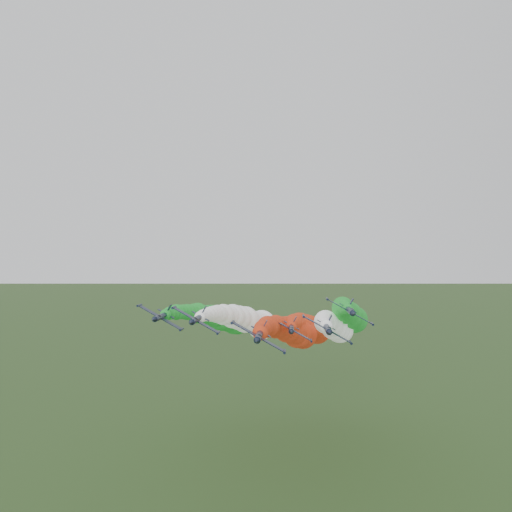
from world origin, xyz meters
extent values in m
cylinder|color=black|center=(-0.75, -0.82, 38.50)|extent=(1.45, 8.71, 1.45)
cone|color=black|center=(-0.75, -5.95, 38.50)|extent=(1.31, 1.74, 1.31)
cone|color=black|center=(-0.75, 3.92, 38.50)|extent=(1.31, 0.87, 1.31)
ellipsoid|color=black|center=(-0.57, -2.76, 38.84)|extent=(0.98, 1.82, 0.89)
cube|color=black|center=(-0.82, -1.02, 38.37)|extent=(8.19, 1.84, 4.59)
cylinder|color=black|center=(-4.89, -1.02, 40.62)|extent=(0.58, 2.52, 0.58)
cylinder|color=black|center=(3.24, -1.02, 36.13)|extent=(0.58, 2.52, 0.58)
cube|color=black|center=(-0.21, 2.85, 39.47)|extent=(1.19, 1.45, 2.01)
cube|color=black|center=(-0.68, 2.85, 38.63)|extent=(3.27, 1.06, 1.86)
sphere|color=#AF2C13|center=(-0.75, 2.56, 38.50)|extent=(2.62, 2.62, 2.62)
sphere|color=#AF2C13|center=(-0.73, 5.35, 38.43)|extent=(2.50, 2.50, 2.50)
sphere|color=#AF2C13|center=(-0.67, 8.13, 38.28)|extent=(3.20, 3.20, 3.20)
sphere|color=#AF2C13|center=(-0.57, 10.91, 38.08)|extent=(3.03, 3.03, 3.03)
sphere|color=#AF2C13|center=(-0.42, 13.70, 37.83)|extent=(3.31, 3.31, 3.31)
sphere|color=#AF2C13|center=(-0.24, 16.48, 37.54)|extent=(4.18, 4.18, 4.18)
sphere|color=#AF2C13|center=(-0.01, 19.26, 37.22)|extent=(3.59, 3.59, 3.59)
sphere|color=#AF2C13|center=(0.25, 22.05, 36.86)|extent=(4.09, 4.09, 4.09)
sphere|color=#AF2C13|center=(0.56, 24.83, 36.47)|extent=(4.30, 4.30, 4.30)
sphere|color=#AF2C13|center=(0.91, 27.61, 36.05)|extent=(4.98, 4.98, 4.98)
sphere|color=#AF2C13|center=(1.30, 30.40, 35.60)|extent=(4.72, 4.72, 4.72)
sphere|color=#AF2C13|center=(1.73, 33.18, 35.12)|extent=(4.61, 4.61, 4.61)
sphere|color=#AF2C13|center=(2.20, 35.96, 34.61)|extent=(5.30, 5.30, 5.30)
sphere|color=#AF2C13|center=(2.72, 38.75, 34.08)|extent=(5.28, 5.28, 5.28)
sphere|color=#AF2C13|center=(3.27, 41.53, 33.52)|extent=(6.36, 6.36, 6.36)
sphere|color=#AF2C13|center=(3.86, 44.32, 32.94)|extent=(5.89, 5.89, 5.89)
sphere|color=#AF2C13|center=(4.50, 47.10, 32.34)|extent=(6.51, 6.51, 6.51)
sphere|color=#AF2C13|center=(5.18, 49.88, 31.71)|extent=(6.53, 6.53, 6.53)
sphere|color=#AF2C13|center=(5.90, 52.67, 31.06)|extent=(7.98, 7.98, 7.98)
sphere|color=#AF2C13|center=(6.65, 55.45, 30.39)|extent=(7.48, 7.48, 7.48)
sphere|color=#AF2C13|center=(7.45, 58.23, 29.70)|extent=(7.65, 7.65, 7.65)
cylinder|color=black|center=(-12.77, 10.25, 39.65)|extent=(1.45, 8.71, 1.45)
cone|color=black|center=(-12.77, 5.13, 39.65)|extent=(1.31, 1.74, 1.31)
cone|color=black|center=(-12.77, 15.00, 39.65)|extent=(1.31, 0.87, 1.31)
ellipsoid|color=black|center=(-12.58, 8.32, 39.99)|extent=(0.98, 1.82, 0.89)
cube|color=black|center=(-12.84, 10.06, 39.52)|extent=(8.19, 1.84, 4.59)
cylinder|color=black|center=(-16.90, 10.06, 41.77)|extent=(0.58, 2.52, 0.58)
cylinder|color=black|center=(-8.77, 10.06, 37.27)|extent=(0.58, 2.52, 0.58)
cube|color=black|center=(-12.23, 13.93, 40.62)|extent=(1.19, 1.45, 2.01)
cube|color=black|center=(-12.70, 13.93, 39.77)|extent=(3.27, 1.06, 1.86)
sphere|color=white|center=(-12.77, 13.64, 39.65)|extent=(2.11, 2.11, 2.11)
sphere|color=white|center=(-12.75, 16.42, 39.57)|extent=(2.37, 2.37, 2.37)
sphere|color=white|center=(-12.68, 19.21, 39.43)|extent=(2.55, 2.55, 2.55)
sphere|color=white|center=(-12.58, 21.99, 39.22)|extent=(2.87, 2.87, 2.87)
sphere|color=white|center=(-12.44, 24.77, 38.98)|extent=(3.21, 3.21, 3.21)
sphere|color=white|center=(-12.25, 27.56, 38.69)|extent=(3.53, 3.53, 3.53)
sphere|color=white|center=(-12.03, 30.34, 38.36)|extent=(3.97, 3.97, 3.97)
sphere|color=white|center=(-11.76, 33.13, 38.01)|extent=(3.72, 3.72, 3.72)
sphere|color=white|center=(-11.45, 35.91, 37.61)|extent=(4.83, 4.83, 4.83)
sphere|color=white|center=(-11.10, 38.69, 37.19)|extent=(4.37, 4.37, 4.37)
sphere|color=white|center=(-10.71, 41.48, 36.74)|extent=(4.77, 4.77, 4.77)
sphere|color=white|center=(-10.28, 44.26, 36.26)|extent=(5.97, 5.97, 5.97)
sphere|color=white|center=(-9.81, 47.04, 35.76)|extent=(5.10, 5.10, 5.10)
sphere|color=white|center=(-9.30, 49.83, 35.23)|extent=(6.33, 6.33, 6.33)
sphere|color=white|center=(-8.74, 52.61, 34.67)|extent=(5.41, 5.41, 5.41)
sphere|color=white|center=(-8.15, 55.39, 34.09)|extent=(7.12, 7.12, 7.12)
sphere|color=white|center=(-7.51, 58.18, 33.49)|extent=(6.51, 6.51, 6.51)
sphere|color=white|center=(-6.84, 60.96, 32.86)|extent=(6.38, 6.38, 6.38)
sphere|color=white|center=(-6.12, 63.74, 32.21)|extent=(6.65, 6.65, 6.65)
sphere|color=white|center=(-5.36, 66.53, 31.54)|extent=(7.16, 7.16, 7.16)
sphere|color=white|center=(-4.56, 69.31, 30.84)|extent=(8.70, 8.70, 8.70)
cylinder|color=black|center=(10.56, 8.74, 38.41)|extent=(1.45, 8.71, 1.45)
cone|color=black|center=(10.56, 3.62, 38.41)|extent=(1.31, 1.74, 1.31)
cone|color=black|center=(10.56, 13.49, 38.41)|extent=(1.31, 0.87, 1.31)
ellipsoid|color=black|center=(10.74, 6.81, 38.75)|extent=(0.98, 1.82, 0.89)
cube|color=black|center=(10.49, 8.55, 38.28)|extent=(8.19, 1.84, 4.59)
cylinder|color=black|center=(6.42, 8.55, 40.53)|extent=(0.58, 2.52, 0.58)
cylinder|color=black|center=(14.55, 8.55, 36.04)|extent=(0.58, 2.52, 0.58)
cube|color=black|center=(11.09, 12.42, 39.38)|extent=(1.19, 1.45, 2.01)
cube|color=black|center=(10.63, 12.42, 38.54)|extent=(3.27, 1.06, 1.86)
sphere|color=white|center=(10.56, 12.13, 38.41)|extent=(2.40, 2.40, 2.40)
sphere|color=white|center=(10.58, 14.92, 38.34)|extent=(2.76, 2.76, 2.76)
sphere|color=white|center=(10.64, 17.70, 38.19)|extent=(3.04, 3.04, 3.04)
sphere|color=white|center=(10.74, 20.48, 37.99)|extent=(3.20, 3.20, 3.20)
sphere|color=white|center=(10.88, 23.27, 37.74)|extent=(3.53, 3.53, 3.53)
sphere|color=white|center=(11.07, 26.05, 37.45)|extent=(3.90, 3.90, 3.90)
sphere|color=white|center=(11.29, 28.83, 37.13)|extent=(4.30, 4.30, 4.30)
sphere|color=white|center=(11.56, 31.62, 36.77)|extent=(4.00, 4.00, 4.00)
sphere|color=white|center=(11.87, 34.40, 36.38)|extent=(4.03, 4.03, 4.03)
sphere|color=white|center=(12.22, 37.18, 35.96)|extent=(5.40, 5.40, 5.40)
sphere|color=white|center=(12.61, 39.97, 35.51)|extent=(4.77, 4.77, 4.77)
sphere|color=white|center=(13.04, 42.75, 35.03)|extent=(5.05, 5.05, 5.05)
sphere|color=white|center=(13.51, 45.53, 34.52)|extent=(5.09, 5.09, 5.09)
sphere|color=white|center=(14.02, 48.32, 33.99)|extent=(5.87, 5.87, 5.87)
sphere|color=white|center=(14.58, 51.10, 33.43)|extent=(6.01, 6.01, 6.01)
sphere|color=white|center=(15.17, 53.88, 32.85)|extent=(6.10, 6.10, 6.10)
sphere|color=white|center=(15.81, 56.67, 32.25)|extent=(7.18, 7.18, 7.18)
sphere|color=white|center=(16.49, 59.45, 31.62)|extent=(6.25, 6.25, 6.25)
sphere|color=white|center=(17.20, 62.24, 30.97)|extent=(7.09, 7.09, 7.09)
sphere|color=white|center=(17.96, 65.02, 30.30)|extent=(7.56, 7.56, 7.56)
sphere|color=white|center=(18.76, 67.80, 29.61)|extent=(7.06, 7.06, 7.06)
cylinder|color=black|center=(-20.43, 14.48, 39.56)|extent=(1.45, 8.71, 1.45)
cone|color=black|center=(-20.43, 9.35, 39.56)|extent=(1.31, 1.74, 1.31)
cone|color=black|center=(-20.43, 19.22, 39.56)|extent=(1.31, 0.87, 1.31)
ellipsoid|color=black|center=(-20.24, 12.55, 39.89)|extent=(0.98, 1.82, 0.89)
cube|color=black|center=(-20.50, 14.29, 39.43)|extent=(8.19, 1.84, 4.59)
cylinder|color=black|center=(-24.56, 14.29, 41.67)|extent=(0.58, 2.52, 0.58)
cylinder|color=black|center=(-16.43, 14.29, 37.18)|extent=(0.58, 2.52, 0.58)
cube|color=black|center=(-19.89, 18.16, 40.53)|extent=(1.19, 1.45, 2.01)
cube|color=black|center=(-20.35, 18.16, 39.68)|extent=(3.27, 1.06, 1.86)
sphere|color=#1A8727|center=(-20.43, 17.87, 39.56)|extent=(2.15, 2.15, 2.15)
sphere|color=#1A8727|center=(-20.40, 20.65, 39.48)|extent=(2.61, 2.61, 2.61)
sphere|color=#1A8727|center=(-20.34, 23.44, 39.33)|extent=(2.77, 2.77, 2.77)
sphere|color=#1A8727|center=(-20.24, 26.22, 39.13)|extent=(3.39, 3.39, 3.39)
sphere|color=#1A8727|center=(-20.10, 29.00, 38.89)|extent=(3.18, 3.18, 3.18)
sphere|color=#1A8727|center=(-19.91, 31.79, 38.60)|extent=(3.35, 3.35, 3.35)
sphere|color=#1A8727|center=(-19.69, 34.57, 38.27)|extent=(3.65, 3.65, 3.65)
sphere|color=#1A8727|center=(-19.42, 37.35, 37.91)|extent=(3.74, 3.74, 3.74)
sphere|color=#1A8727|center=(-19.11, 40.14, 37.52)|extent=(4.39, 4.39, 4.39)
sphere|color=#1A8727|center=(-18.76, 42.92, 37.10)|extent=(5.10, 5.10, 5.10)
sphere|color=#1A8727|center=(-18.37, 45.70, 36.65)|extent=(4.69, 4.69, 4.69)
sphere|color=#1A8727|center=(-17.94, 48.49, 36.17)|extent=(4.68, 4.68, 4.68)
sphere|color=#1A8727|center=(-17.47, 51.27, 35.67)|extent=(5.38, 5.38, 5.38)
sphere|color=#1A8727|center=(-16.96, 54.05, 35.14)|extent=(5.95, 5.95, 5.95)
sphere|color=#1A8727|center=(-16.40, 56.84, 34.58)|extent=(5.43, 5.43, 5.43)
sphere|color=#1A8727|center=(-15.81, 59.62, 34.00)|extent=(6.82, 6.82, 6.82)
sphere|color=#1A8727|center=(-15.17, 62.40, 33.40)|extent=(6.93, 6.93, 6.93)
sphere|color=#1A8727|center=(-14.50, 65.19, 32.77)|extent=(6.59, 6.59, 6.59)
sphere|color=#1A8727|center=(-13.78, 67.97, 32.12)|extent=(6.85, 6.85, 6.85)
sphere|color=#1A8727|center=(-13.02, 70.76, 31.45)|extent=(7.36, 7.36, 7.36)
sphere|color=#1A8727|center=(-12.22, 73.54, 30.75)|extent=(6.95, 6.95, 6.95)
cylinder|color=black|center=(15.01, 13.80, 41.03)|extent=(1.45, 8.71, 1.45)
cone|color=black|center=(15.01, 8.67, 41.03)|extent=(1.31, 1.74, 1.31)
cone|color=black|center=(15.01, 18.54, 41.03)|extent=(1.31, 0.87, 1.31)
ellipsoid|color=black|center=(15.20, 11.86, 41.37)|extent=(0.98, 1.82, 0.89)
cube|color=black|center=(14.94, 13.60, 40.90)|extent=(8.19, 1.84, 4.59)
cylinder|color=black|center=(10.87, 13.60, 43.15)|extent=(0.58, 2.52, 0.58)
cylinder|color=black|center=(19.01, 13.60, 38.65)|extent=(0.58, 2.52, 0.58)
cube|color=black|center=(15.55, 17.47, 42.00)|extent=(1.19, 1.45, 2.01)
cube|color=black|center=(15.08, 17.47, 41.15)|extent=(3.27, 1.06, 1.86)
sphere|color=#1A8727|center=(15.01, 17.18, 41.03)|extent=(2.12, 2.12, 2.12)
sphere|color=#1A8727|center=(15.03, 19.97, 40.95)|extent=(2.68, 2.68, 2.68)
sphere|color=#1A8727|center=(15.09, 22.75, 40.81)|extent=(2.76, 2.76, 2.76)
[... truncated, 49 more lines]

